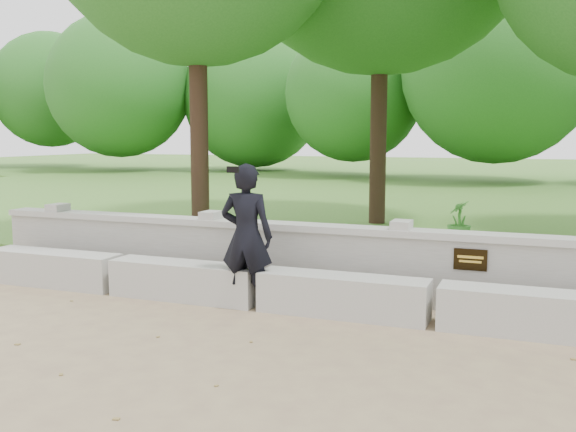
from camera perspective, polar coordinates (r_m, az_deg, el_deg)
ground at (r=5.25m, az=9.59°, el=-15.15°), size 80.00×80.00×0.00m
lawn at (r=18.88m, az=18.33°, el=1.18°), size 40.00×22.00×0.25m
concrete_bench at (r=6.96m, az=12.86°, el=-7.65°), size 11.90×0.45×0.45m
parapet_wall at (r=7.58m, az=13.70°, el=-4.60°), size 12.50×0.35×0.90m
man_main at (r=7.34m, az=-3.71°, el=-1.83°), size 0.65×0.58×1.67m
shrub_a at (r=8.62m, az=5.54°, el=-2.53°), size 0.34×0.36×0.57m
shrub_b at (r=8.22m, az=17.14°, el=-3.39°), size 0.33×0.36×0.54m
shrub_d at (r=10.81m, az=14.97°, el=-0.46°), size 0.44×0.46×0.68m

